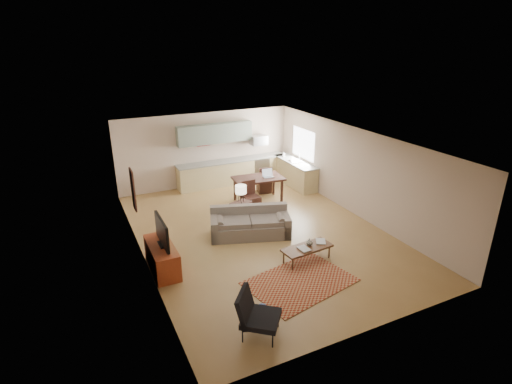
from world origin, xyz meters
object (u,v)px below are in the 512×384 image
sofa (250,223)px  dining_table (258,189)px  armchair (261,315)px  tv_credenza (162,257)px  console_table (241,213)px  coffee_table (307,254)px

sofa → dining_table: dining_table is taller
armchair → tv_credenza: 3.22m
console_table → dining_table: dining_table is taller
sofa → tv_credenza: bearing=-146.7°
coffee_table → tv_credenza: bearing=155.6°
sofa → armchair: 4.00m
console_table → coffee_table: bearing=-98.1°
armchair → dining_table: 6.53m
coffee_table → tv_credenza: tv_credenza is taller
tv_credenza → console_table: console_table is taller
armchair → console_table: (1.60, 4.52, -0.11)m
dining_table → coffee_table: bearing=-93.7°
coffee_table → armchair: armchair is taller
sofa → tv_credenza: size_ratio=1.59×
armchair → console_table: 4.79m
tv_credenza → console_table: (2.71, 1.50, 0.01)m
coffee_table → dining_table: bearing=75.9°
tv_credenza → console_table: size_ratio=2.11×
sofa → tv_credenza: 2.71m
tv_credenza → dining_table: bearing=36.0°
sofa → armchair: bearing=-93.4°
console_table → armchair: bearing=-130.4°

